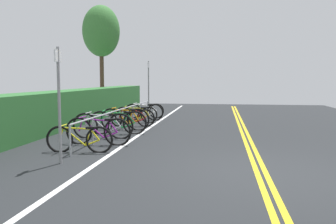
{
  "coord_description": "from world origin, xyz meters",
  "views": [
    {
      "loc": [
        -6.57,
        0.75,
        1.74
      ],
      "look_at": [
        3.42,
        2.27,
        0.78
      ],
      "focal_mm": 37.71,
      "sensor_mm": 36.0,
      "label": 1
    }
  ],
  "objects": [
    {
      "name": "tree_mid",
      "position": [
        12.57,
        7.42,
        4.34
      ],
      "size": [
        2.07,
        2.07,
        5.79
      ],
      "color": "#473323",
      "rests_on": "ground_plane"
    },
    {
      "name": "bicycle_5",
      "position": [
        5.9,
        3.96,
        0.32
      ],
      "size": [
        0.46,
        1.65,
        0.69
      ],
      "color": "black",
      "rests_on": "ground_plane"
    },
    {
      "name": "sign_post_far",
      "position": [
        10.28,
        4.27,
        1.53
      ],
      "size": [
        0.36,
        0.06,
        2.58
      ],
      "color": "gray",
      "rests_on": "ground_plane"
    },
    {
      "name": "bicycle_8",
      "position": [
        8.69,
        4.13,
        0.32
      ],
      "size": [
        0.49,
        1.72,
        0.69
      ],
      "color": "black",
      "rests_on": "ground_plane"
    },
    {
      "name": "bicycle_7",
      "position": [
        7.9,
        3.98,
        0.35
      ],
      "size": [
        0.46,
        1.67,
        0.74
      ],
      "color": "black",
      "rests_on": "ground_plane"
    },
    {
      "name": "bike_lane_stripe_white",
      "position": [
        0.0,
        3.27,
        0.0
      ],
      "size": [
        32.04,
        0.12,
        0.0
      ],
      "primitive_type": "cube",
      "color": "white",
      "rests_on": "ground_plane"
    },
    {
      "name": "bicycle_0",
      "position": [
        1.25,
        4.06,
        0.32
      ],
      "size": [
        0.46,
        1.62,
        0.68
      ],
      "color": "black",
      "rests_on": "ground_plane"
    },
    {
      "name": "bicycle_3",
      "position": [
        4.07,
        3.97,
        0.37
      ],
      "size": [
        0.46,
        1.83,
        0.78
      ],
      "color": "black",
      "rests_on": "ground_plane"
    },
    {
      "name": "sign_post_near",
      "position": [
        0.15,
        4.01,
        1.42
      ],
      "size": [
        0.36,
        0.07,
        2.38
      ],
      "color": "gray",
      "rests_on": "ground_plane"
    },
    {
      "name": "bike_rack",
      "position": [
        5.03,
        4.09,
        0.56
      ],
      "size": [
        8.51,
        0.05,
        0.73
      ],
      "color": "#9EA0A5",
      "rests_on": "ground_plane"
    },
    {
      "name": "bicycle_4",
      "position": [
        4.97,
        3.99,
        0.37
      ],
      "size": [
        0.46,
        1.73,
        0.79
      ],
      "color": "black",
      "rests_on": "ground_plane"
    },
    {
      "name": "centre_line_yellow_inner",
      "position": [
        0.0,
        -0.08,
        0.0
      ],
      "size": [
        32.04,
        0.1,
        0.0
      ],
      "primitive_type": "cube",
      "color": "gold",
      "rests_on": "ground_plane"
    },
    {
      "name": "bicycle_1",
      "position": [
        2.25,
        3.96,
        0.36
      ],
      "size": [
        0.46,
        1.82,
        0.77
      ],
      "color": "black",
      "rests_on": "ground_plane"
    },
    {
      "name": "hedge_backdrop",
      "position": [
        6.53,
        6.47,
        0.65
      ],
      "size": [
        17.46,
        1.18,
        1.3
      ],
      "primitive_type": "cube",
      "color": "#2D6B30",
      "rests_on": "ground_plane"
    },
    {
      "name": "bicycle_2",
      "position": [
        3.24,
        4.17,
        0.37
      ],
      "size": [
        0.46,
        1.83,
        0.79
      ],
      "color": "black",
      "rests_on": "ground_plane"
    },
    {
      "name": "bicycle_6",
      "position": [
        6.95,
        4.08,
        0.32
      ],
      "size": [
        0.46,
        1.69,
        0.69
      ],
      "color": "black",
      "rests_on": "ground_plane"
    },
    {
      "name": "ground_plane",
      "position": [
        0.0,
        0.0,
        -0.03
      ],
      "size": [
        35.6,
        11.84,
        0.05
      ],
      "primitive_type": "cube",
      "color": "#232628"
    },
    {
      "name": "centre_line_yellow_outer",
      "position": [
        0.0,
        0.08,
        0.0
      ],
      "size": [
        32.04,
        0.1,
        0.0
      ],
      "primitive_type": "cube",
      "color": "gold",
      "rests_on": "ground_plane"
    }
  ]
}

